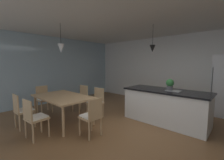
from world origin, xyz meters
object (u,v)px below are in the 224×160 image
at_px(chair_kitchen_end, 92,116).
at_px(chair_far_right, 96,101).
at_px(potted_plant_on_island, 170,84).
at_px(chair_near_right, 34,117).
at_px(chair_near_left, 22,110).
at_px(dining_table, 63,98).
at_px(chair_window_end, 44,98).
at_px(chair_far_left, 81,98).
at_px(kitchen_island, 165,106).

bearing_deg(chair_kitchen_end, chair_far_right, 133.56).
relative_size(chair_far_right, potted_plant_on_island, 2.83).
relative_size(chair_near_right, chair_near_left, 1.00).
bearing_deg(dining_table, potted_plant_on_island, 40.28).
relative_size(chair_kitchen_end, potted_plant_on_island, 2.83).
bearing_deg(chair_near_left, chair_window_end, 133.45).
distance_m(dining_table, chair_near_left, 0.98).
bearing_deg(chair_far_left, chair_near_left, -89.89).
relative_size(chair_near_right, potted_plant_on_island, 2.83).
distance_m(chair_window_end, chair_near_left, 1.22).
xyz_separation_m(chair_far_right, potted_plant_on_island, (1.82, 0.98, 0.60)).
distance_m(chair_near_right, chair_far_right, 1.77).
bearing_deg(chair_kitchen_end, chair_far_left, 151.17).
bearing_deg(chair_kitchen_end, potted_plant_on_island, 62.32).
bearing_deg(chair_near_right, chair_kitchen_end, 46.62).
bearing_deg(chair_far_right, chair_near_left, -113.34).
bearing_deg(dining_table, kitchen_island, 41.67).
height_order(chair_kitchen_end, chair_near_right, same).
distance_m(chair_near_right, chair_far_left, 1.93).
height_order(chair_near_right, chair_far_left, same).
bearing_deg(chair_far_left, kitchen_island, 21.56).
xyz_separation_m(chair_kitchen_end, kitchen_island, (0.87, 1.87, -0.01)).
bearing_deg(dining_table, chair_near_left, -113.42).
bearing_deg(chair_far_right, chair_kitchen_end, -46.44).
height_order(chair_far_left, chair_near_left, same).
distance_m(dining_table, kitchen_island, 2.81).
bearing_deg(chair_kitchen_end, kitchen_island, 64.89).
bearing_deg(chair_near_right, chair_far_right, 90.23).
xyz_separation_m(chair_far_right, kitchen_island, (1.72, 0.98, -0.01)).
relative_size(dining_table, chair_near_left, 1.96).
height_order(dining_table, chair_window_end, chair_window_end).
relative_size(dining_table, chair_far_left, 1.96).
height_order(dining_table, chair_near_right, chair_near_right).
xyz_separation_m(dining_table, chair_near_left, (-0.38, -0.88, -0.19)).
relative_size(chair_kitchen_end, chair_near_right, 1.00).
height_order(chair_kitchen_end, chair_window_end, same).
height_order(chair_kitchen_end, potted_plant_on_island, potted_plant_on_island).
relative_size(chair_kitchen_end, chair_far_left, 1.00).
bearing_deg(chair_far_left, chair_near_right, -66.38).
xyz_separation_m(dining_table, chair_far_right, (0.38, 0.88, -0.19)).
relative_size(dining_table, potted_plant_on_island, 5.54).
relative_size(dining_table, chair_window_end, 1.96).
xyz_separation_m(chair_kitchen_end, chair_far_right, (-0.84, 0.89, 0.00)).
height_order(chair_kitchen_end, kitchen_island, kitchen_island).
bearing_deg(chair_far_right, potted_plant_on_island, 28.32).
xyz_separation_m(chair_near_right, potted_plant_on_island, (1.81, 2.75, 0.60)).
relative_size(chair_far_right, kitchen_island, 0.40).
bearing_deg(chair_near_right, chair_near_left, -179.99).
bearing_deg(potted_plant_on_island, chair_kitchen_end, -117.68).
relative_size(chair_near_right, chair_far_left, 1.00).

